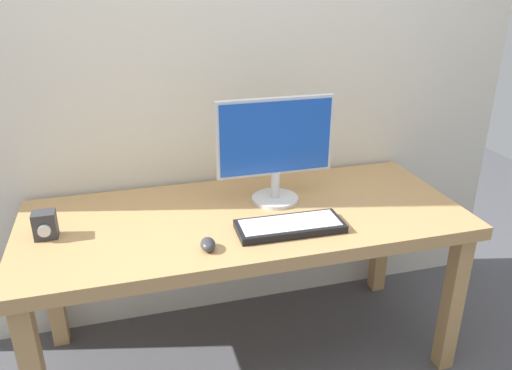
{
  "coord_description": "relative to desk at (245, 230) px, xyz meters",
  "views": [
    {
      "loc": [
        -0.45,
        -1.78,
        1.62
      ],
      "look_at": [
        0.05,
        0.0,
        0.83
      ],
      "focal_mm": 35.46,
      "sensor_mm": 36.0,
      "label": 1
    }
  ],
  "objects": [
    {
      "name": "monitor",
      "position": [
        0.15,
        0.09,
        0.32
      ],
      "size": [
        0.49,
        0.2,
        0.44
      ],
      "color": "silver",
      "rests_on": "desk"
    },
    {
      "name": "ground_plane",
      "position": [
        0.0,
        0.0,
        -0.63
      ],
      "size": [
        6.0,
        6.0,
        0.0
      ],
      "primitive_type": "plane",
      "color": "#4C4C51"
    },
    {
      "name": "wall_back",
      "position": [
        0.0,
        0.41,
        0.87
      ],
      "size": [
        2.9,
        0.04,
        3.0
      ],
      "primitive_type": "cube",
      "color": "silver",
      "rests_on": "ground_plane"
    },
    {
      "name": "desk",
      "position": [
        0.0,
        0.0,
        0.0
      ],
      "size": [
        1.77,
        0.75,
        0.71
      ],
      "color": "tan",
      "rests_on": "ground_plane"
    },
    {
      "name": "keyboard_primary",
      "position": [
        0.13,
        -0.18,
        0.09
      ],
      "size": [
        0.41,
        0.17,
        0.03
      ],
      "color": "black",
      "rests_on": "desk"
    },
    {
      "name": "audio_controller",
      "position": [
        -0.75,
        0.0,
        0.13
      ],
      "size": [
        0.08,
        0.08,
        0.1
      ],
      "color": "#333338",
      "rests_on": "desk"
    },
    {
      "name": "mouse",
      "position": [
        -0.2,
        -0.24,
        0.1
      ],
      "size": [
        0.06,
        0.09,
        0.04
      ],
      "primitive_type": "ellipsoid",
      "rotation": [
        0.0,
        0.0,
        -0.09
      ],
      "color": "#333338",
      "rests_on": "desk"
    }
  ]
}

